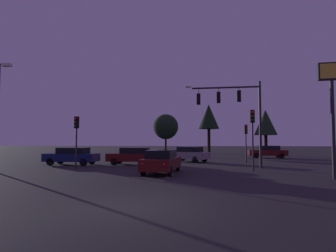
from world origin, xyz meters
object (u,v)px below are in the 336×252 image
(tree_left_far, at_px, (209,117))
(car_nearside_lane, at_px, (162,161))
(traffic_light_median, at_px, (76,131))
(car_far_lane, at_px, (268,151))
(store_sign_illuminated, at_px, (332,93))
(car_crossing_left, at_px, (134,156))
(tree_behind_sign, at_px, (265,123))
(car_crossing_right, at_px, (72,156))
(car_parked_lot, at_px, (189,154))
(traffic_signal_mast_arm, at_px, (236,107))
(traffic_light_corner_left, at_px, (253,128))
(traffic_light_corner_right, at_px, (246,135))
(tree_center_horizon, at_px, (166,127))

(tree_left_far, bearing_deg, car_nearside_lane, -98.39)
(traffic_light_median, xyz_separation_m, tree_left_far, (11.11, 26.50, 3.31))
(car_far_lane, relative_size, store_sign_illuminated, 0.72)
(car_nearside_lane, height_order, car_crossing_left, same)
(tree_behind_sign, distance_m, tree_left_far, 9.40)
(car_nearside_lane, relative_size, tree_behind_sign, 0.69)
(car_crossing_left, relative_size, car_crossing_right, 0.99)
(car_parked_lot, height_order, tree_left_far, tree_left_far)
(car_nearside_lane, distance_m, store_sign_illuminated, 10.71)
(car_crossing_right, xyz_separation_m, car_parked_lot, (10.12, 4.79, -0.00))
(car_parked_lot, bearing_deg, tree_left_far, 81.44)
(traffic_signal_mast_arm, height_order, car_far_lane, traffic_signal_mast_arm)
(car_crossing_right, bearing_deg, car_nearside_lane, -32.34)
(car_crossing_left, xyz_separation_m, car_parked_lot, (4.77, 3.96, -0.00))
(traffic_light_median, bearing_deg, traffic_light_corner_left, -1.48)
(car_nearside_lane, distance_m, car_crossing_left, 7.13)
(traffic_signal_mast_arm, relative_size, traffic_light_corner_right, 1.83)
(traffic_signal_mast_arm, xyz_separation_m, tree_behind_sign, (7.10, 20.10, 0.02))
(traffic_signal_mast_arm, distance_m, traffic_light_median, 12.50)
(traffic_light_median, height_order, tree_behind_sign, tree_behind_sign)
(store_sign_illuminated, bearing_deg, traffic_light_median, 166.56)
(traffic_signal_mast_arm, relative_size, tree_left_far, 0.81)
(car_nearside_lane, distance_m, tree_left_far, 29.61)
(store_sign_illuminated, xyz_separation_m, tree_left_far, (-5.55, 30.48, 1.34))
(car_crossing_left, height_order, tree_left_far, tree_left_far)
(car_far_lane, distance_m, tree_center_horizon, 14.85)
(traffic_light_corner_left, bearing_deg, car_parked_lot, 119.55)
(tree_behind_sign, bearing_deg, traffic_light_corner_left, -105.63)
(traffic_light_median, relative_size, tree_left_far, 0.48)
(car_far_lane, height_order, tree_behind_sign, tree_behind_sign)
(store_sign_illuminated, bearing_deg, car_crossing_right, 158.84)
(traffic_light_corner_right, bearing_deg, tree_left_far, 98.47)
(tree_behind_sign, bearing_deg, traffic_light_corner_right, -110.38)
(car_far_lane, bearing_deg, tree_center_horizon, 157.83)
(tree_center_horizon, bearing_deg, tree_behind_sign, 4.64)
(traffic_light_corner_right, bearing_deg, car_crossing_right, -164.15)
(traffic_light_corner_right, relative_size, car_crossing_left, 0.80)
(traffic_light_corner_left, bearing_deg, traffic_light_corner_right, 83.53)
(traffic_light_corner_right, height_order, store_sign_illuminated, store_sign_illuminated)
(store_sign_illuminated, height_order, tree_center_horizon, store_sign_illuminated)
(traffic_light_corner_left, relative_size, store_sign_illuminated, 0.66)
(car_far_lane, distance_m, store_sign_illuminated, 19.81)
(car_nearside_lane, distance_m, car_crossing_right, 10.25)
(traffic_light_corner_left, xyz_separation_m, tree_behind_sign, (6.26, 22.38, 1.80))
(traffic_light_median, relative_size, car_crossing_left, 0.86)
(car_parked_lot, bearing_deg, store_sign_illuminated, -55.05)
(traffic_light_median, distance_m, car_crossing_left, 5.71)
(store_sign_illuminated, bearing_deg, tree_center_horizon, 116.14)
(traffic_light_corner_right, distance_m, tree_behind_sign, 15.54)
(traffic_light_median, xyz_separation_m, tree_behind_sign, (19.28, 22.04, 2.01))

